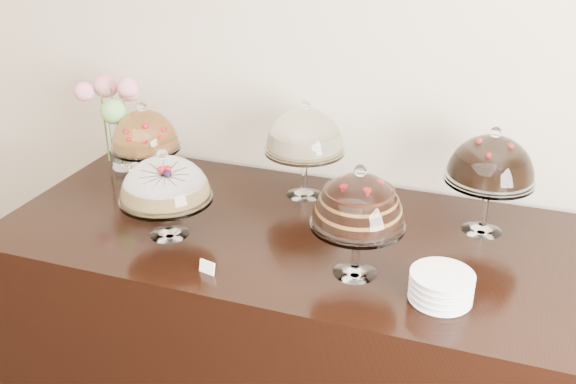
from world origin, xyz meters
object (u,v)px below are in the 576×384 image
(cake_stand_choco_layer, at_px, (358,204))
(display_counter, at_px, (292,327))
(plate_stack, at_px, (441,287))
(cake_stand_cheesecake, at_px, (305,135))
(cake_stand_sugar_sponge, at_px, (165,183))
(flower_vase, at_px, (117,114))
(cake_stand_fruit_tart, at_px, (145,133))
(cake_stand_dark_choco, at_px, (491,163))

(cake_stand_choco_layer, bearing_deg, display_counter, 144.62)
(plate_stack, bearing_deg, cake_stand_cheesecake, 137.77)
(cake_stand_sugar_sponge, height_order, flower_vase, flower_vase)
(cake_stand_cheesecake, height_order, cake_stand_fruit_tart, cake_stand_cheesecake)
(cake_stand_sugar_sponge, relative_size, flower_vase, 0.79)
(cake_stand_dark_choco, bearing_deg, cake_stand_sugar_sponge, -159.07)
(cake_stand_choco_layer, bearing_deg, cake_stand_sugar_sponge, 177.87)
(display_counter, xyz_separation_m, plate_stack, (0.58, -0.27, 0.50))
(display_counter, distance_m, plate_stack, 0.81)
(cake_stand_dark_choco, relative_size, flower_vase, 0.95)
(display_counter, distance_m, cake_stand_dark_choco, 1.01)
(display_counter, height_order, flower_vase, flower_vase)
(display_counter, distance_m, cake_stand_sugar_sponge, 0.80)
(cake_stand_sugar_sponge, bearing_deg, display_counter, 23.37)
(cake_stand_sugar_sponge, relative_size, cake_stand_dark_choco, 0.83)
(cake_stand_sugar_sponge, distance_m, cake_stand_fruit_tart, 0.52)
(cake_stand_sugar_sponge, height_order, cake_stand_cheesecake, cake_stand_cheesecake)
(cake_stand_sugar_sponge, xyz_separation_m, cake_stand_dark_choco, (1.09, 0.42, 0.07))
(cake_stand_fruit_tart, relative_size, plate_stack, 1.82)
(plate_stack, bearing_deg, cake_stand_dark_choco, 80.14)
(cake_stand_fruit_tart, bearing_deg, flower_vase, 158.12)
(display_counter, height_order, cake_stand_choco_layer, cake_stand_choco_layer)
(cake_stand_cheesecake, height_order, cake_stand_dark_choco, same)
(cake_stand_fruit_tart, bearing_deg, cake_stand_sugar_sponge, -51.34)
(display_counter, relative_size, cake_stand_sugar_sponge, 6.49)
(flower_vase, distance_m, plate_stack, 1.63)
(plate_stack, bearing_deg, cake_stand_fruit_tart, 159.41)
(cake_stand_fruit_tart, bearing_deg, plate_stack, -20.59)
(cake_stand_fruit_tart, bearing_deg, cake_stand_choco_layer, -22.68)
(cake_stand_cheesecake, xyz_separation_m, cake_stand_dark_choco, (0.73, -0.07, 0.01))
(display_counter, bearing_deg, plate_stack, -25.11)
(display_counter, relative_size, cake_stand_fruit_tart, 6.27)
(cake_stand_choco_layer, distance_m, plate_stack, 0.36)
(display_counter, distance_m, flower_vase, 1.21)
(cake_stand_fruit_tart, height_order, flower_vase, flower_vase)
(cake_stand_dark_choco, height_order, plate_stack, cake_stand_dark_choco)
(cake_stand_choco_layer, relative_size, flower_vase, 0.91)
(cake_stand_sugar_sponge, relative_size, cake_stand_fruit_tart, 0.97)
(flower_vase, height_order, plate_stack, flower_vase)
(cake_stand_dark_choco, xyz_separation_m, flower_vase, (-1.60, 0.06, -0.02))
(cake_stand_cheesecake, relative_size, plate_stack, 2.13)
(display_counter, bearing_deg, cake_stand_fruit_tart, 163.13)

